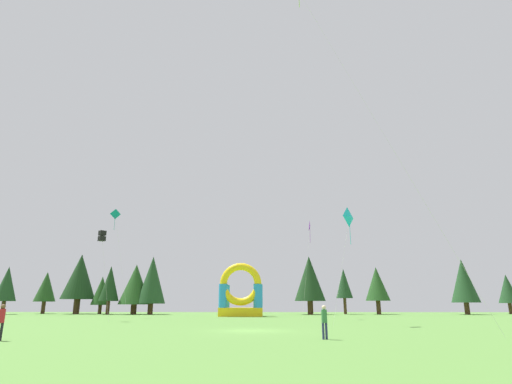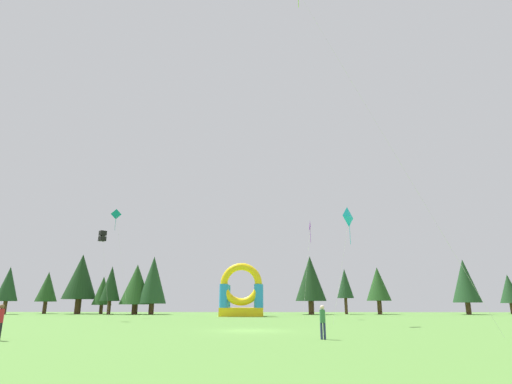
{
  "view_description": "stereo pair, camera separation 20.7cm",
  "coord_description": "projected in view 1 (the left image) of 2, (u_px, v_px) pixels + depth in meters",
  "views": [
    {
      "loc": [
        0.99,
        -29.73,
        1.84
      ],
      "look_at": [
        0.0,
        12.56,
        13.28
      ],
      "focal_mm": 28.88,
      "sensor_mm": 36.0,
      "label": 1
    },
    {
      "loc": [
        1.2,
        -29.73,
        1.84
      ],
      "look_at": [
        0.0,
        12.56,
        13.28
      ],
      "focal_mm": 28.88,
      "sensor_mm": 36.0,
      "label": 2
    }
  ],
  "objects": [
    {
      "name": "tree_row_5",
      "position": [
        135.0,
        284.0,
        70.22
      ],
      "size": [
        5.34,
        5.34,
        8.29
      ],
      "color": "#4C331E",
      "rests_on": "ground_plane"
    },
    {
      "name": "tree_row_1",
      "position": [
        46.0,
        287.0,
        74.59
      ],
      "size": [
        3.71,
        3.71,
        7.36
      ],
      "color": "#4C331E",
      "rests_on": "ground_plane"
    },
    {
      "name": "tree_row_2",
      "position": [
        80.0,
        277.0,
        73.32
      ],
      "size": [
        5.82,
        5.82,
        10.35
      ],
      "color": "#4C331E",
      "rests_on": "ground_plane"
    },
    {
      "name": "kite_black_box",
      "position": [
        102.0,
        236.0,
        46.13
      ],
      "size": [
        2.93,
        2.78,
        9.7
      ],
      "color": "black",
      "rests_on": "ground_plane"
    },
    {
      "name": "tree_row_11",
      "position": [
        507.0,
        289.0,
        72.2
      ],
      "size": [
        3.35,
        3.35,
        6.74
      ],
      "color": "#4C331E",
      "rests_on": "ground_plane"
    },
    {
      "name": "kite_cyan_diamond",
      "position": [
        350.0,
        218.0,
        37.15
      ],
      "size": [
        2.54,
        1.17,
        9.96
      ],
      "color": "#19B7CC",
      "rests_on": "ground_plane"
    },
    {
      "name": "tree_row_9",
      "position": [
        377.0,
        284.0,
        70.57
      ],
      "size": [
        4.11,
        4.11,
        7.84
      ],
      "color": "#4C331E",
      "rests_on": "ground_plane"
    },
    {
      "name": "ground_plane",
      "position": [
        252.0,
        331.0,
        28.24
      ],
      "size": [
        120.0,
        120.0,
        0.0
      ],
      "primitive_type": "plane",
      "color": "#548438"
    },
    {
      "name": "person_far_side",
      "position": [
        324.0,
        319.0,
        21.73
      ],
      "size": [
        0.31,
        0.31,
        1.73
      ],
      "rotation": [
        0.0,
        0.0,
        0.05
      ],
      "color": "navy",
      "rests_on": "ground_plane"
    },
    {
      "name": "tree_row_8",
      "position": [
        344.0,
        284.0,
        71.22
      ],
      "size": [
        2.82,
        2.82,
        7.62
      ],
      "color": "#4C331E",
      "rests_on": "ground_plane"
    },
    {
      "name": "tree_row_3",
      "position": [
        102.0,
        291.0,
        72.43
      ],
      "size": [
        3.34,
        3.34,
        6.4
      ],
      "color": "#4C331E",
      "rests_on": "ground_plane"
    },
    {
      "name": "kite_teal_diamond",
      "position": [
        115.0,
        215.0,
        57.3
      ],
      "size": [
        3.9,
        1.95,
        14.28
      ],
      "color": "#0C7F7A",
      "rests_on": "ground_plane"
    },
    {
      "name": "person_near_camera",
      "position": [
        1.0,
        319.0,
        20.98
      ],
      "size": [
        0.37,
        0.37,
        1.79
      ],
      "rotation": [
        0.0,
        0.0,
        0.23
      ],
      "color": "black",
      "rests_on": "ground_plane"
    },
    {
      "name": "tree_row_10",
      "position": [
        463.0,
        281.0,
        69.4
      ],
      "size": [
        4.51,
        4.51,
        9.05
      ],
      "color": "#4C331E",
      "rests_on": "ground_plane"
    },
    {
      "name": "tree_row_6",
      "position": [
        152.0,
        280.0,
        69.97
      ],
      "size": [
        4.75,
        4.75,
        9.61
      ],
      "color": "#4C331E",
      "rests_on": "ground_plane"
    },
    {
      "name": "tree_row_0",
      "position": [
        7.0,
        284.0,
        70.39
      ],
      "size": [
        3.52,
        3.52,
        7.94
      ],
      "color": "#4C331E",
      "rests_on": "ground_plane"
    },
    {
      "name": "kite_purple_diamond",
      "position": [
        310.0,
        227.0,
        52.28
      ],
      "size": [
        1.58,
        1.67,
        11.72
      ],
      "color": "purple",
      "rests_on": "ground_plane"
    },
    {
      "name": "tree_row_7",
      "position": [
        309.0,
        279.0,
        69.82
      ],
      "size": [
        5.17,
        5.17,
        9.6
      ],
      "color": "#4C331E",
      "rests_on": "ground_plane"
    },
    {
      "name": "inflatable_yellow_castle",
      "position": [
        241.0,
        297.0,
        59.04
      ],
      "size": [
        6.19,
        4.53,
        7.42
      ],
      "color": "yellow",
      "rests_on": "ground_plane"
    },
    {
      "name": "tree_row_4",
      "position": [
        110.0,
        284.0,
        69.79
      ],
      "size": [
        3.28,
        3.28,
        7.97
      ],
      "color": "#4C331E",
      "rests_on": "ground_plane"
    }
  ]
}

